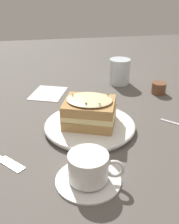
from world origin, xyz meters
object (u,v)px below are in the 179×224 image
at_px(napkin, 48,93).
at_px(condiment_pot, 159,88).
at_px(water_glass, 119,71).
at_px(fork, 1,158).
at_px(dinner_plate, 90,125).
at_px(sandwich, 90,111).
at_px(teacup_with_saucer, 89,170).

xyz_separation_m(napkin, condiment_pot, (0.07, 0.39, 0.02)).
distance_m(water_glass, fork, 0.58).
xyz_separation_m(dinner_plate, napkin, (-0.26, -0.10, -0.01)).
bearing_deg(sandwich, condiment_pot, 124.67).
bearing_deg(water_glass, sandwich, -28.69).
bearing_deg(teacup_with_saucer, sandwich, 97.75).
relative_size(napkin, condiment_pot, 2.67).
bearing_deg(fork, napkin, -151.07).
bearing_deg(water_glass, napkin, -78.75).
xyz_separation_m(water_glass, napkin, (0.06, -0.28, -0.05)).
distance_m(teacup_with_saucer, fork, 0.21).
bearing_deg(condiment_pot, water_glass, -138.13).
bearing_deg(dinner_plate, sandwich, -9.87).
relative_size(water_glass, condiment_pot, 1.91).
distance_m(dinner_plate, water_glass, 0.36).
distance_m(sandwich, fork, 0.25).
height_order(teacup_with_saucer, napkin, teacup_with_saucer).
bearing_deg(fork, water_glass, -176.26).
distance_m(teacup_with_saucer, water_glass, 0.57).
relative_size(dinner_plate, sandwich, 1.52).
distance_m(dinner_plate, napkin, 0.28).
bearing_deg(dinner_plate, teacup_with_saucer, -10.62).
height_order(teacup_with_saucer, fork, teacup_with_saucer).
bearing_deg(condiment_pot, fork, -59.90).
bearing_deg(napkin, water_glass, 101.25).
xyz_separation_m(sandwich, water_glass, (-0.32, 0.18, -0.01)).
height_order(dinner_plate, condiment_pot, condiment_pot).
bearing_deg(water_glass, condiment_pot, 41.87).
height_order(sandwich, napkin, sandwich).
height_order(teacup_with_saucer, water_glass, water_glass).
distance_m(sandwich, water_glass, 0.36).
height_order(sandwich, fork, sandwich).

